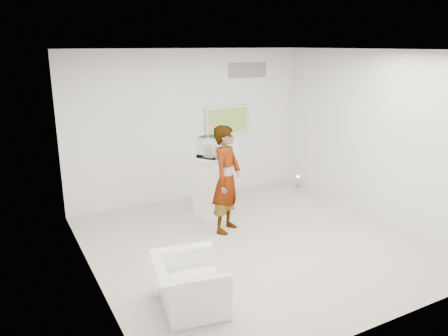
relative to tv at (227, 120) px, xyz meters
The scene contains 10 objects.
room 2.59m from the tv, 109.13° to the right, with size 5.01×5.01×3.00m.
tv is the anchor object (origin of this frame).
logo_decal 1.12m from the tv, ahead, with size 0.90×0.02×0.30m, color gray.
person 2.17m from the tv, 119.13° to the right, with size 0.66×0.44×1.82m, color white.
armchair 4.55m from the tv, 124.85° to the right, with size 0.94×0.82×0.61m, color white.
pedestal 1.74m from the tv, 131.03° to the right, with size 0.54×0.54×1.12m, color white.
floor_uplight 2.13m from the tv, 20.39° to the right, with size 0.18×0.18×0.27m, color silver.
vitrine 1.45m from the tv, 131.03° to the right, with size 0.37×0.37×0.37m, color white.
console 1.46m from the tv, 131.03° to the right, with size 0.05×0.17×0.24m, color white.
wii_remote 1.79m from the tv, 120.30° to the right, with size 0.04×0.14×0.04m, color white.
Camera 1 is at (-3.48, -5.43, 3.08)m, focal length 35.00 mm.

